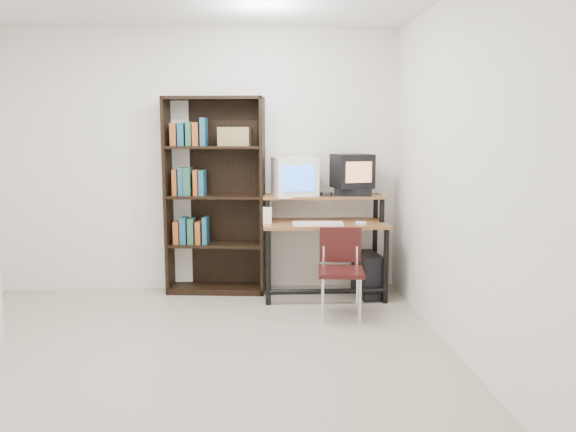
{
  "coord_description": "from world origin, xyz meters",
  "views": [
    {
      "loc": [
        0.54,
        -3.69,
        1.58
      ],
      "look_at": [
        0.84,
        1.1,
        0.87
      ],
      "focal_mm": 35.0,
      "sensor_mm": 36.0,
      "label": 1
    }
  ],
  "objects": [
    {
      "name": "school_chair",
      "position": [
        1.29,
        1.0,
        0.47
      ],
      "size": [
        0.42,
        0.42,
        0.76
      ],
      "rotation": [
        0.0,
        0.0,
        -0.11
      ],
      "color": "black",
      "rests_on": "floor"
    },
    {
      "name": "vcr",
      "position": [
        1.52,
        1.71,
        1.01
      ],
      "size": [
        0.41,
        0.33,
        0.08
      ],
      "primitive_type": "cube",
      "rotation": [
        0.0,
        0.0,
        -0.22
      ],
      "color": "black",
      "rests_on": "computer_desk"
    },
    {
      "name": "mousepad",
      "position": [
        1.53,
        1.48,
        0.72
      ],
      "size": [
        0.26,
        0.23,
        0.01
      ],
      "primitive_type": "cube",
      "rotation": [
        0.0,
        0.0,
        0.25
      ],
      "color": "black",
      "rests_on": "computer_desk"
    },
    {
      "name": "floor",
      "position": [
        0.0,
        0.0,
        -0.01
      ],
      "size": [
        4.0,
        4.0,
        0.01
      ],
      "primitive_type": "cube",
      "color": "#B2A894",
      "rests_on": "ground"
    },
    {
      "name": "mouse",
      "position": [
        1.55,
        1.47,
        0.74
      ],
      "size": [
        0.11,
        0.07,
        0.03
      ],
      "primitive_type": "cube",
      "rotation": [
        0.0,
        0.0,
        -0.15
      ],
      "color": "white",
      "rests_on": "mousepad"
    },
    {
      "name": "bookshelf",
      "position": [
        0.17,
        1.86,
        0.98
      ],
      "size": [
        0.99,
        0.42,
        1.93
      ],
      "rotation": [
        0.0,
        0.0,
        -0.11
      ],
      "color": "black",
      "rests_on": "floor"
    },
    {
      "name": "computer_desk",
      "position": [
        1.22,
        1.62,
        0.69
      ],
      "size": [
        1.18,
        0.6,
        0.98
      ],
      "rotation": [
        0.0,
        0.0,
        -0.01
      ],
      "color": "brown",
      "rests_on": "floor"
    },
    {
      "name": "front_wall",
      "position": [
        0.0,
        -2.0,
        1.3
      ],
      "size": [
        4.0,
        0.01,
        2.6
      ],
      "primitive_type": "cube",
      "color": "white",
      "rests_on": "floor"
    },
    {
      "name": "pc_tower",
      "position": [
        1.65,
        1.59,
        0.21
      ],
      "size": [
        0.25,
        0.47,
        0.42
      ],
      "primitive_type": "cube",
      "rotation": [
        0.0,
        0.0,
        0.12
      ],
      "color": "black",
      "rests_on": "floor"
    },
    {
      "name": "keyboard",
      "position": [
        1.14,
        1.45,
        0.74
      ],
      "size": [
        0.48,
        0.23,
        0.03
      ],
      "primitive_type": "cube",
      "rotation": [
        0.0,
        0.0,
        -0.05
      ],
      "color": "white",
      "rests_on": "computer_desk"
    },
    {
      "name": "back_wall",
      "position": [
        0.0,
        2.0,
        1.3
      ],
      "size": [
        4.0,
        0.01,
        2.6
      ],
      "primitive_type": "cube",
      "color": "white",
      "rests_on": "floor"
    },
    {
      "name": "desk_speaker",
      "position": [
        0.67,
        1.55,
        0.8
      ],
      "size": [
        0.08,
        0.08,
        0.17
      ],
      "primitive_type": "cube",
      "rotation": [
        0.0,
        0.0,
        0.02
      ],
      "color": "white",
      "rests_on": "computer_desk"
    },
    {
      "name": "right_wall",
      "position": [
        2.0,
        0.0,
        1.3
      ],
      "size": [
        0.01,
        4.0,
        2.6
      ],
      "primitive_type": "cube",
      "color": "white",
      "rests_on": "floor"
    },
    {
      "name": "crt_tv",
      "position": [
        1.51,
        1.75,
        1.21
      ],
      "size": [
        0.41,
        0.41,
        0.33
      ],
      "rotation": [
        0.0,
        0.0,
        0.2
      ],
      "color": "black",
      "rests_on": "vcr"
    },
    {
      "name": "cd_spindle",
      "position": [
        1.24,
        1.64,
        0.99
      ],
      "size": [
        0.12,
        0.12,
        0.05
      ],
      "primitive_type": "cylinder",
      "rotation": [
        0.0,
        0.0,
        -0.02
      ],
      "color": "#26262B",
      "rests_on": "computer_desk"
    },
    {
      "name": "wall_outlet",
      "position": [
        1.99,
        1.15,
        0.3
      ],
      "size": [
        0.02,
        0.08,
        0.12
      ],
      "primitive_type": "cube",
      "color": "beige",
      "rests_on": "right_wall"
    },
    {
      "name": "crt_monitor",
      "position": [
        0.94,
        1.75,
        1.16
      ],
      "size": [
        0.45,
        0.46,
        0.38
      ],
      "rotation": [
        0.0,
        0.0,
        0.14
      ],
      "color": "white",
      "rests_on": "computer_desk"
    }
  ]
}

